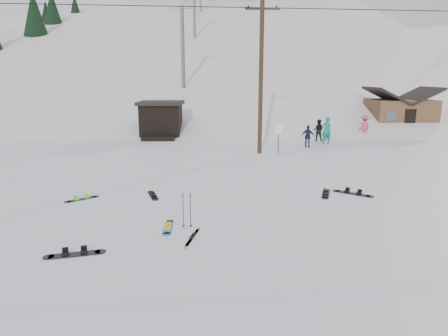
{
  "coord_description": "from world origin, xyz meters",
  "views": [
    {
      "loc": [
        -0.46,
        -10.23,
        4.63
      ],
      "look_at": [
        -0.31,
        3.79,
        1.4
      ],
      "focal_mm": 32.0,
      "sensor_mm": 36.0,
      "label": 1
    }
  ],
  "objects_px": {
    "hero_snowboard": "(168,227)",
    "hero_skis": "(192,237)",
    "cabin": "(399,114)",
    "utility_pole": "(261,75)"
  },
  "relations": [
    {
      "from": "cabin",
      "to": "utility_pole",
      "type": "bearing_deg",
      "value": -142.44
    },
    {
      "from": "utility_pole",
      "to": "hero_skis",
      "type": "bearing_deg",
      "value": -103.85
    },
    {
      "from": "cabin",
      "to": "hero_skis",
      "type": "distance_m",
      "value": 28.43
    },
    {
      "from": "utility_pole",
      "to": "hero_snowboard",
      "type": "relative_size",
      "value": 6.65
    },
    {
      "from": "hero_snowboard",
      "to": "hero_skis",
      "type": "distance_m",
      "value": 1.15
    },
    {
      "from": "utility_pole",
      "to": "cabin",
      "type": "bearing_deg",
      "value": 37.56
    },
    {
      "from": "hero_snowboard",
      "to": "hero_skis",
      "type": "height_order",
      "value": "hero_snowboard"
    },
    {
      "from": "utility_pole",
      "to": "hero_skis",
      "type": "distance_m",
      "value": 14.44
    },
    {
      "from": "cabin",
      "to": "hero_snowboard",
      "type": "relative_size",
      "value": 3.98
    },
    {
      "from": "hero_snowboard",
      "to": "hero_skis",
      "type": "relative_size",
      "value": 0.86
    }
  ]
}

